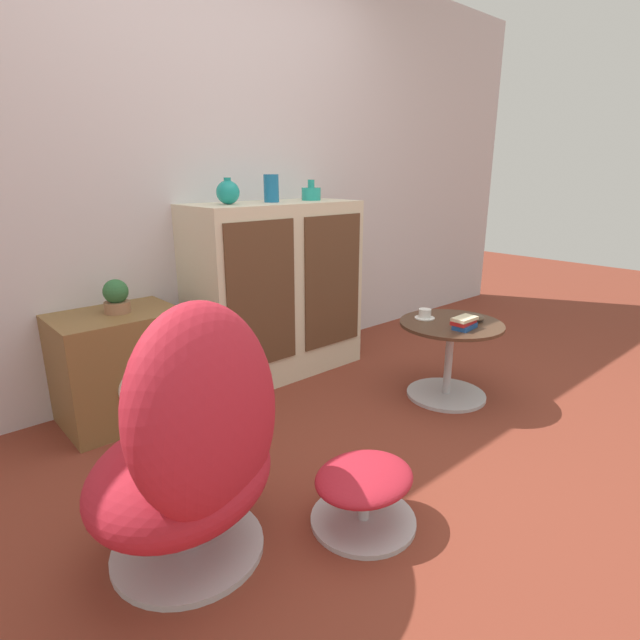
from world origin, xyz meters
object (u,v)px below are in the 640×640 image
Objects in this scene: tv_console at (120,367)px; coffee_table at (449,354)px; book_stack at (464,323)px; vase_inner_right at (311,193)px; bowl at (471,317)px; egg_chair at (195,444)px; sideboard at (276,290)px; vase_leftmost at (228,192)px; potted_plant at (116,297)px; teacup at (425,315)px; ottoman at (364,487)px; vase_inner_left at (271,188)px.

coffee_table is (1.50, -1.00, -0.03)m from tv_console.
vase_inner_right is at bearing 97.42° from book_stack.
tv_console is at bearing 147.20° from bowl.
coffee_table is at bearing 6.14° from egg_chair.
vase_leftmost reaches higher than sideboard.
vase_inner_right is 1.28m from book_stack.
egg_chair is 5.41× the size of potted_plant.
vase_inner_right is 1.37m from potted_plant.
potted_plant is 1.09× the size of book_stack.
tv_console is 1.69m from teacup.
vase_inner_right reaches higher than ottoman.
vase_inner_left is 1.10m from potted_plant.
potted_plant is at bearing 179.00° from sideboard.
vase_inner_right is (-0.19, 0.98, 0.87)m from coffee_table.
ottoman is at bearing -104.26° from vase_leftmost.
ottoman is (-0.67, -1.41, -0.39)m from sideboard.
vase_inner_right is at bearing -0.56° from tv_console.
coffee_table reaches higher than ottoman.
ottoman is 3.08× the size of vase_inner_right.
potted_plant is at bearing 179.40° from vase_inner_right.
vase_inner_left is at bearing 180.00° from vase_inner_right.
ottoman is 2.44× the size of vase_inner_left.
sideboard is 1.18× the size of egg_chair.
vase_inner_left is 1.39m from bowl.
potted_plant is at bearing 142.34° from book_stack.
vase_leftmost is (0.36, 1.42, 1.00)m from ottoman.
sideboard reaches higher than egg_chair.
egg_chair is (-1.20, -1.16, -0.12)m from sideboard.
teacup is at bearing -80.25° from vase_inner_right.
teacup is at bearing 129.70° from bowl.
coffee_table is at bearing -33.99° from potted_plant.
bowl is (0.17, 0.06, -0.01)m from book_stack.
potted_plant is (-1.48, 1.00, 0.40)m from coffee_table.
egg_chair is at bearing -177.44° from book_stack.
vase_leftmost is at bearing 180.00° from vase_inner_left.
potted_plant is at bearing 178.86° from vase_leftmost.
bowl is at bearing -59.16° from sideboard.
vase_inner_left reaches higher than book_stack.
teacup is at bearing 27.58° from ottoman.
vase_leftmost is at bearing 131.90° from bowl.
egg_chair is at bearing -100.38° from potted_plant.
vase_inner_left is (0.66, 1.42, 1.02)m from ottoman.
sideboard is 6.38× the size of potted_plant.
ottoman is at bearing -159.61° from coffee_table.
bowl is at bearing -50.30° from teacup.
sideboard is 1.18m from book_stack.
tv_console reaches higher than coffee_table.
egg_chair is at bearing -135.95° from sideboard.
tv_console is 4.72× the size of vase_inner_right.
bowl is at bearing -32.80° from tv_console.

